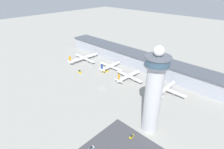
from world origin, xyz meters
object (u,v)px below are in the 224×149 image
at_px(airplane_gate_delta, 166,89).
at_px(service_truck_fuel, 80,72).
at_px(car_blue_compact, 91,148).
at_px(airplane_gate_bravo, 110,66).
at_px(car_maroon_suv, 132,136).
at_px(airplane_gate_charlie, 129,76).
at_px(control_tower, 153,93).
at_px(service_truck_baggage, 105,71).
at_px(airplane_gate_alpha, 84,58).
at_px(service_truck_catering, 150,86).

xyz_separation_m(airplane_gate_delta, service_truck_fuel, (-97.83, -32.08, -3.18)).
height_order(airplane_gate_delta, car_blue_compact, airplane_gate_delta).
height_order(airplane_gate_bravo, car_maroon_suv, airplane_gate_bravo).
bearing_deg(service_truck_fuel, airplane_gate_bravo, 58.29).
xyz_separation_m(airplane_gate_bravo, car_blue_compact, (74.71, -96.46, -3.23)).
bearing_deg(airplane_gate_bravo, airplane_gate_charlie, -8.92).
bearing_deg(airplane_gate_bravo, car_blue_compact, -52.24).
distance_m(control_tower, service_truck_baggage, 105.91).
relative_size(airplane_gate_bravo, service_truck_baggage, 4.84).
bearing_deg(airplane_gate_alpha, car_blue_compact, -36.73).
bearing_deg(service_truck_catering, airplane_gate_bravo, 177.64).
bearing_deg(service_truck_fuel, airplane_gate_alpha, 133.22).
relative_size(service_truck_fuel, service_truck_baggage, 0.88).
distance_m(airplane_gate_bravo, service_truck_catering, 60.79).
relative_size(control_tower, service_truck_fuel, 9.92).
bearing_deg(airplane_gate_charlie, service_truck_fuel, -152.81).
xyz_separation_m(airplane_gate_alpha, airplane_gate_charlie, (78.85, 1.80, -0.34)).
height_order(airplane_gate_charlie, service_truck_catering, airplane_gate_charlie).
height_order(airplane_gate_charlie, airplane_gate_delta, airplane_gate_delta).
bearing_deg(airplane_gate_delta, airplane_gate_charlie, -174.52).
relative_size(service_truck_baggage, car_maroon_suv, 1.81).
xyz_separation_m(airplane_gate_charlie, service_truck_baggage, (-32.49, -5.14, -3.35)).
height_order(service_truck_baggage, car_blue_compact, service_truck_baggage).
bearing_deg(airplane_gate_alpha, airplane_gate_bravo, 8.96).
distance_m(airplane_gate_charlie, airplane_gate_delta, 43.72).
bearing_deg(airplane_gate_charlie, car_maroon_suv, -50.03).
bearing_deg(car_maroon_suv, service_truck_catering, 112.05).
xyz_separation_m(control_tower, airplane_gate_bravo, (-92.33, 54.41, -28.68)).
bearing_deg(airplane_gate_charlie, control_tower, -39.99).
height_order(airplane_gate_bravo, service_truck_baggage, airplane_gate_bravo).
xyz_separation_m(airplane_gate_bravo, airplane_gate_charlie, (33.80, -5.31, 0.45)).
height_order(airplane_gate_alpha, service_truck_fuel, airplane_gate_alpha).
bearing_deg(airplane_gate_delta, airplane_gate_alpha, -177.21).
distance_m(airplane_gate_alpha, service_truck_baggage, 46.62).
bearing_deg(airplane_gate_delta, service_truck_baggage, -173.01).
height_order(airplane_gate_delta, car_maroon_suv, airplane_gate_delta).
xyz_separation_m(airplane_gate_alpha, service_truck_catering, (105.72, 4.60, -3.57)).
relative_size(control_tower, service_truck_catering, 9.05).
relative_size(control_tower, car_maroon_suv, 15.81).
relative_size(airplane_gate_bravo, airplane_gate_charlie, 0.97).
xyz_separation_m(airplane_gate_delta, car_maroon_suv, (10.69, -68.85, -3.62)).
bearing_deg(airplane_gate_alpha, control_tower, -19.00).
height_order(airplane_gate_alpha, service_truck_baggage, airplane_gate_alpha).
height_order(service_truck_catering, car_blue_compact, service_truck_catering).
bearing_deg(car_maroon_suv, control_tower, 74.50).
bearing_deg(car_blue_compact, control_tower, 67.27).
relative_size(service_truck_catering, car_maroon_suv, 1.75).
height_order(service_truck_catering, service_truck_fuel, service_truck_fuel).
height_order(control_tower, car_maroon_suv, control_tower).
xyz_separation_m(control_tower, airplane_gate_charlie, (-58.53, 49.10, -28.23)).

